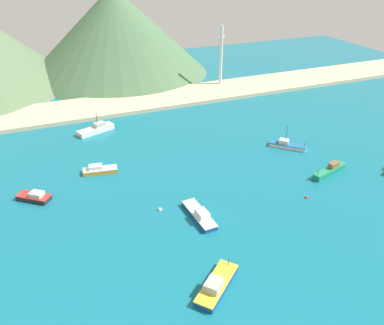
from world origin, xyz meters
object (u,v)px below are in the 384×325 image
(fishing_boat_6, at_px, (330,170))
(fishing_boat_7, at_px, (216,285))
(fishing_boat_1, at_px, (96,129))
(fishing_boat_2, at_px, (287,145))
(fishing_boat_3, at_px, (99,170))
(buoy_2, at_px, (160,210))
(fishing_boat_5, at_px, (34,197))
(fishing_boat_4, at_px, (200,215))
(buoy_0, at_px, (306,197))
(radio_tower, at_px, (221,56))

(fishing_boat_6, height_order, fishing_boat_7, fishing_boat_6)
(fishing_boat_1, bearing_deg, fishing_boat_7, -85.24)
(fishing_boat_2, xyz_separation_m, fishing_boat_7, (-38.73, -37.32, 0.12))
(fishing_boat_3, bearing_deg, buoy_2, -67.72)
(fishing_boat_5, bearing_deg, fishing_boat_4, -33.29)
(fishing_boat_3, height_order, buoy_0, fishing_boat_3)
(fishing_boat_4, distance_m, fishing_boat_6, 35.10)
(fishing_boat_6, bearing_deg, fishing_boat_1, 135.48)
(radio_tower, bearing_deg, fishing_boat_6, -94.38)
(fishing_boat_3, bearing_deg, fishing_boat_4, -60.37)
(fishing_boat_5, xyz_separation_m, fishing_boat_7, (24.18, -36.99, 0.07))
(fishing_boat_5, relative_size, radio_tower, 0.32)
(fishing_boat_4, xyz_separation_m, fishing_boat_5, (-29.22, 19.19, -0.01))
(fishing_boat_4, relative_size, fishing_boat_5, 1.47)
(radio_tower, bearing_deg, buoy_2, -124.81)
(fishing_boat_7, distance_m, radio_tower, 101.27)
(fishing_boat_4, height_order, radio_tower, radio_tower)
(fishing_boat_4, relative_size, buoy_2, 12.76)
(fishing_boat_1, height_order, fishing_boat_7, fishing_boat_1)
(fishing_boat_3, bearing_deg, fishing_boat_6, -23.39)
(fishing_boat_4, bearing_deg, fishing_boat_7, -105.83)
(fishing_boat_5, bearing_deg, fishing_boat_2, 0.31)
(fishing_boat_4, xyz_separation_m, fishing_boat_6, (34.86, 4.11, 0.14))
(fishing_boat_7, relative_size, buoy_0, 14.86)
(fishing_boat_2, xyz_separation_m, fishing_boat_3, (-48.15, 5.92, 0.04))
(fishing_boat_4, relative_size, fishing_boat_7, 1.08)
(buoy_2, bearing_deg, fishing_boat_2, 19.28)
(fishing_boat_1, height_order, buoy_0, fishing_boat_1)
(fishing_boat_1, distance_m, fishing_boat_7, 66.82)
(fishing_boat_6, relative_size, radio_tower, 0.47)
(fishing_boat_1, height_order, fishing_boat_4, fishing_boat_1)
(fishing_boat_6, relative_size, fishing_boat_7, 1.07)
(fishing_boat_5, bearing_deg, buoy_0, -22.02)
(fishing_boat_5, distance_m, radio_tower, 87.92)
(fishing_boat_3, height_order, fishing_boat_6, fishing_boat_6)
(buoy_0, relative_size, radio_tower, 0.03)
(fishing_boat_2, distance_m, fishing_boat_6, 15.46)
(fishing_boat_2, height_order, fishing_boat_4, fishing_boat_2)
(fishing_boat_5, bearing_deg, fishing_boat_6, -13.24)
(fishing_boat_1, distance_m, fishing_boat_6, 63.74)
(buoy_0, bearing_deg, fishing_boat_2, 65.14)
(fishing_boat_2, distance_m, buoy_0, 23.93)
(fishing_boat_4, bearing_deg, fishing_boat_3, 119.63)
(buoy_2, bearing_deg, fishing_boat_1, 95.65)
(fishing_boat_5, bearing_deg, fishing_boat_7, -56.83)
(radio_tower, bearing_deg, fishing_boat_5, -142.56)
(fishing_boat_3, distance_m, buoy_0, 47.06)
(fishing_boat_6, height_order, radio_tower, radio_tower)
(fishing_boat_5, distance_m, buoy_0, 57.01)
(fishing_boat_1, bearing_deg, buoy_2, -84.35)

